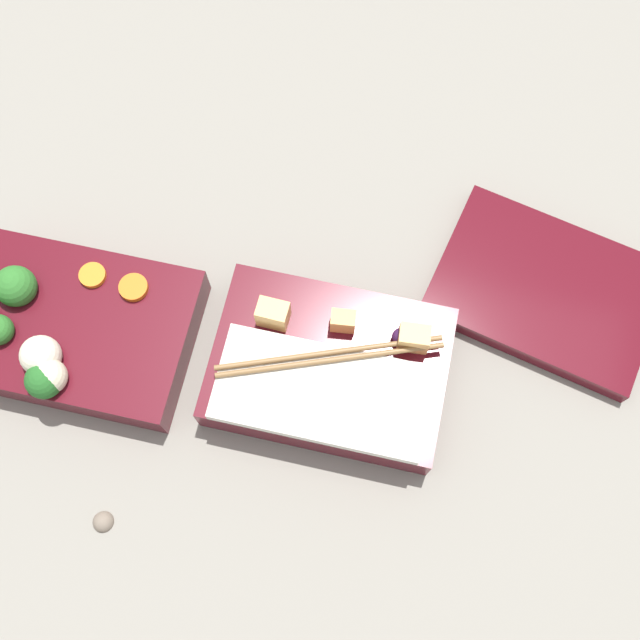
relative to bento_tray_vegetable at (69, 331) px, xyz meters
name	(u,v)px	position (x,y,z in m)	size (l,w,h in m)	color
ground_plane	(192,359)	(0.11, 0.01, -0.03)	(3.00, 3.00, 0.00)	gray
bento_tray_vegetable	(69,331)	(0.00, 0.00, 0.00)	(0.21, 0.15, 0.07)	#510F19
bento_tray_rice	(329,369)	(0.25, 0.02, 0.00)	(0.21, 0.15, 0.07)	#510F19
bento_lid	(545,290)	(0.44, 0.15, -0.02)	(0.21, 0.15, 0.02)	#510F19
pebble_0	(102,521)	(0.08, -0.16, -0.02)	(0.02, 0.02, 0.02)	#7A6B5B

